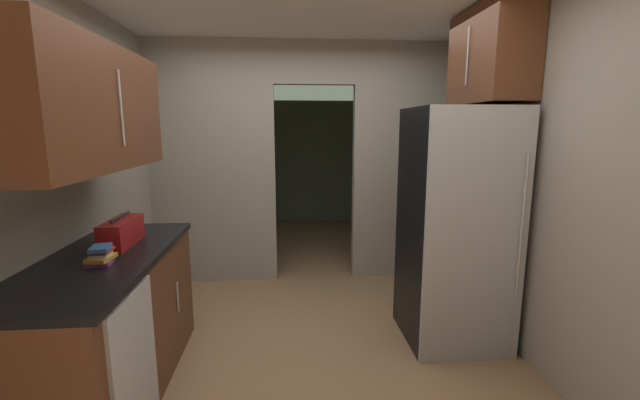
% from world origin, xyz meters
% --- Properties ---
extents(ground, '(20.00, 20.00, 0.00)m').
position_xyz_m(ground, '(0.00, 0.00, 0.00)').
color(ground, '#93704C').
extents(kitchen_overhead_slab, '(3.59, 7.29, 0.06)m').
position_xyz_m(kitchen_overhead_slab, '(0.00, 0.49, 2.63)').
color(kitchen_overhead_slab, silver).
extents(kitchen_partition, '(3.19, 0.12, 2.60)m').
position_xyz_m(kitchen_partition, '(-0.05, 1.64, 1.36)').
color(kitchen_partition, '#9E998C').
rests_on(kitchen_partition, ground).
extents(adjoining_room_shell, '(3.19, 2.86, 2.60)m').
position_xyz_m(adjoining_room_shell, '(0.00, 3.56, 1.30)').
color(adjoining_room_shell, slate).
rests_on(adjoining_room_shell, ground).
extents(kitchen_flank_left, '(0.10, 4.14, 2.60)m').
position_xyz_m(kitchen_flank_left, '(-1.64, -0.43, 1.30)').
color(kitchen_flank_left, '#9E998C').
rests_on(kitchen_flank_left, ground).
extents(kitchen_flank_right, '(0.10, 4.14, 2.60)m').
position_xyz_m(kitchen_flank_right, '(1.64, -0.43, 1.30)').
color(kitchen_flank_right, '#9E998C').
rests_on(kitchen_flank_right, ground).
extents(refrigerator, '(0.74, 0.77, 1.84)m').
position_xyz_m(refrigerator, '(1.17, 0.18, 0.92)').
color(refrigerator, black).
rests_on(refrigerator, ground).
extents(lower_cabinet_run, '(0.66, 1.68, 0.93)m').
position_xyz_m(lower_cabinet_run, '(-1.26, -0.35, 0.47)').
color(lower_cabinet_run, brown).
rests_on(lower_cabinet_run, ground).
extents(dishwasher, '(0.02, 0.56, 0.87)m').
position_xyz_m(dishwasher, '(-0.94, -0.82, 0.43)').
color(dishwasher, '#B7BABC').
rests_on(dishwasher, ground).
extents(upper_cabinet_counterside, '(0.36, 1.52, 0.71)m').
position_xyz_m(upper_cabinet_counterside, '(-1.26, -0.35, 1.81)').
color(upper_cabinet_counterside, brown).
extents(upper_cabinet_fridgeside, '(0.36, 0.81, 0.70)m').
position_xyz_m(upper_cabinet_fridgeside, '(1.41, 0.28, 2.23)').
color(upper_cabinet_fridgeside, brown).
extents(boombox, '(0.16, 0.43, 0.20)m').
position_xyz_m(boombox, '(-1.24, -0.12, 1.02)').
color(boombox, maroon).
rests_on(boombox, lower_cabinet_run).
extents(book_stack, '(0.14, 0.17, 0.11)m').
position_xyz_m(book_stack, '(-1.20, -0.51, 0.98)').
color(book_stack, '#8C3893').
rests_on(book_stack, lower_cabinet_run).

